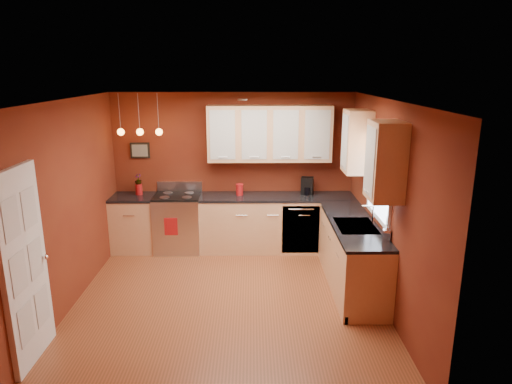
{
  "coord_description": "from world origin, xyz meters",
  "views": [
    {
      "loc": [
        0.32,
        -5.44,
        2.95
      ],
      "look_at": [
        0.37,
        1.0,
        1.22
      ],
      "focal_mm": 32.0,
      "sensor_mm": 36.0,
      "label": 1
    }
  ],
  "objects_px": {
    "coffee_maker": "(307,186)",
    "gas_range": "(178,222)",
    "red_canister": "(240,189)",
    "soap_pump": "(387,232)",
    "sink": "(356,227)"
  },
  "relations": [
    {
      "from": "red_canister",
      "to": "soap_pump",
      "type": "height_order",
      "value": "soap_pump"
    },
    {
      "from": "sink",
      "to": "coffee_maker",
      "type": "distance_m",
      "value": 1.67
    },
    {
      "from": "coffee_maker",
      "to": "soap_pump",
      "type": "height_order",
      "value": "coffee_maker"
    },
    {
      "from": "gas_range",
      "to": "coffee_maker",
      "type": "xyz_separation_m",
      "value": [
        2.15,
        0.1,
        0.59
      ]
    },
    {
      "from": "coffee_maker",
      "to": "sink",
      "type": "bearing_deg",
      "value": -60.52
    },
    {
      "from": "red_canister",
      "to": "soap_pump",
      "type": "xyz_separation_m",
      "value": [
        1.84,
        -2.09,
        0.01
      ]
    },
    {
      "from": "sink",
      "to": "red_canister",
      "type": "distance_m",
      "value": 2.22
    },
    {
      "from": "sink",
      "to": "coffee_maker",
      "type": "relative_size",
      "value": 2.46
    },
    {
      "from": "coffee_maker",
      "to": "soap_pump",
      "type": "xyz_separation_m",
      "value": [
        0.72,
        -2.15,
        -0.03
      ]
    },
    {
      "from": "gas_range",
      "to": "sink",
      "type": "distance_m",
      "value": 3.05
    },
    {
      "from": "gas_range",
      "to": "sink",
      "type": "relative_size",
      "value": 1.59
    },
    {
      "from": "red_canister",
      "to": "coffee_maker",
      "type": "relative_size",
      "value": 0.66
    },
    {
      "from": "gas_range",
      "to": "coffee_maker",
      "type": "relative_size",
      "value": 3.91
    },
    {
      "from": "coffee_maker",
      "to": "gas_range",
      "type": "bearing_deg",
      "value": -164.25
    },
    {
      "from": "soap_pump",
      "to": "red_canister",
      "type": "bearing_deg",
      "value": 131.33
    }
  ]
}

